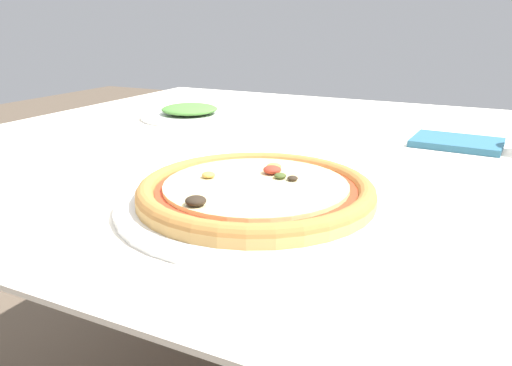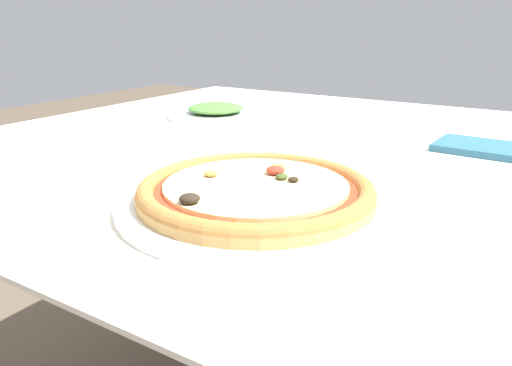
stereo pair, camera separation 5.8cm
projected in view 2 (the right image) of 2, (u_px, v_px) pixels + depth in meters
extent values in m
cube|color=brown|center=(309.00, 159.00, 0.90)|extent=(1.17, 1.04, 0.04)
cube|color=white|center=(309.00, 148.00, 0.89)|extent=(1.27, 1.14, 0.01)
cylinder|color=brown|center=(225.00, 214.00, 1.65)|extent=(0.06, 0.06, 0.71)
cylinder|color=white|center=(256.00, 203.00, 0.60)|extent=(0.33, 0.33, 0.01)
cylinder|color=tan|center=(256.00, 194.00, 0.60)|extent=(0.28, 0.28, 0.01)
torus|color=#B27538|center=(256.00, 189.00, 0.60)|extent=(0.28, 0.28, 0.02)
cylinder|color=#BC381E|center=(256.00, 188.00, 0.60)|extent=(0.24, 0.24, 0.00)
cylinder|color=beige|center=(256.00, 185.00, 0.59)|extent=(0.22, 0.22, 0.00)
ellipsoid|color=#BC9342|center=(211.00, 173.00, 0.62)|extent=(0.02, 0.02, 0.01)
ellipsoid|color=#425123|center=(282.00, 177.00, 0.61)|extent=(0.02, 0.02, 0.01)
ellipsoid|color=#2D2319|center=(293.00, 179.00, 0.60)|extent=(0.01, 0.01, 0.01)
ellipsoid|color=#2D2319|center=(190.00, 198.00, 0.53)|extent=(0.02, 0.02, 0.01)
ellipsoid|color=#A83323|center=(275.00, 170.00, 0.63)|extent=(0.02, 0.02, 0.01)
ellipsoid|color=#BC9342|center=(278.00, 167.00, 0.64)|extent=(0.02, 0.02, 0.01)
cube|color=silver|center=(92.00, 133.00, 0.98)|extent=(0.02, 0.11, 0.00)
cube|color=silver|center=(114.00, 127.00, 1.03)|extent=(0.03, 0.02, 0.00)
cube|color=silver|center=(119.00, 124.00, 1.06)|extent=(0.01, 0.05, 0.00)
cube|color=silver|center=(122.00, 124.00, 1.06)|extent=(0.01, 0.05, 0.00)
cube|color=silver|center=(125.00, 125.00, 1.06)|extent=(0.01, 0.05, 0.00)
cube|color=silver|center=(128.00, 125.00, 1.05)|extent=(0.01, 0.05, 0.00)
cylinder|color=white|center=(216.00, 115.00, 1.15)|extent=(0.22, 0.22, 0.01)
ellipsoid|color=#4C8438|center=(216.00, 108.00, 1.14)|extent=(0.13, 0.13, 0.02)
cube|color=#2D607A|center=(483.00, 148.00, 0.85)|extent=(0.16, 0.12, 0.01)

